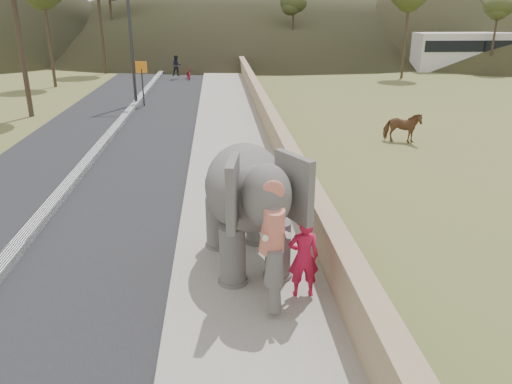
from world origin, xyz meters
TOP-DOWN VIEW (x-y plane):
  - ground at (0.00, 0.00)m, footprint 160.00×160.00m
  - road at (-5.00, 10.00)m, footprint 7.00×120.00m
  - median at (-5.00, 10.00)m, footprint 0.35×120.00m
  - walkway at (0.00, 10.00)m, footprint 3.00×120.00m
  - parapet at (1.65, 10.00)m, footprint 0.30×120.00m
  - lamppost at (-4.69, 18.21)m, footprint 1.76×0.36m
  - signboard at (-4.50, 17.71)m, footprint 0.60×0.08m
  - cow at (6.79, 9.02)m, footprint 1.60×1.16m
  - distant_car at (17.68, 36.74)m, footprint 4.34×2.02m
  - bus_white at (21.89, 32.57)m, footprint 11.00×2.51m
  - elephant_and_man at (0.02, -0.71)m, footprint 2.41×3.80m
  - motorcyclist at (-2.99, 28.55)m, footprint 1.67×1.69m
  - trees at (0.04, 28.58)m, footprint 48.23×43.75m

SIDE VIEW (x-z plane):
  - ground at x=0.00m, z-range 0.00..0.00m
  - road at x=-5.00m, z-range 0.00..0.03m
  - walkway at x=0.00m, z-range 0.00..0.15m
  - median at x=-5.00m, z-range 0.00..0.22m
  - parapet at x=1.65m, z-range 0.00..1.10m
  - cow at x=6.79m, z-range 0.00..1.23m
  - motorcyclist at x=-2.99m, z-range -0.19..1.60m
  - distant_car at x=17.68m, z-range 0.00..1.44m
  - elephant_and_man at x=0.02m, z-range 0.14..2.71m
  - bus_white at x=21.89m, z-range 0.00..3.10m
  - signboard at x=-4.50m, z-range 0.44..2.84m
  - trees at x=0.04m, z-range -0.47..8.37m
  - lamppost at x=-4.69m, z-range 0.87..8.87m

